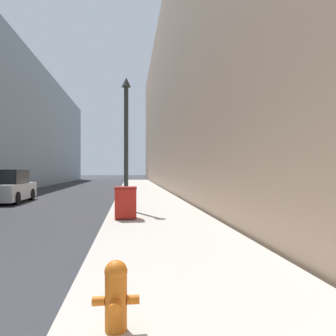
{
  "coord_description": "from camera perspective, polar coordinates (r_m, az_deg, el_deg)",
  "views": [
    {
      "loc": [
        4.29,
        -2.53,
        1.71
      ],
      "look_at": [
        6.83,
        19.33,
        1.82
      ],
      "focal_mm": 35.0,
      "sensor_mm": 36.0,
      "label": 1
    }
  ],
  "objects": [
    {
      "name": "fire_hydrant",
      "position": [
        3.43,
        -9.06,
        -20.82
      ],
      "size": [
        0.45,
        0.34,
        0.68
      ],
      "color": "orange",
      "rests_on": "sidewalk_right"
    },
    {
      "name": "parked_sedan_near",
      "position": [
        18.94,
        -26.26,
        -3.08
      ],
      "size": [
        1.96,
        4.04,
        1.71
      ],
      "color": "silver",
      "rests_on": "ground"
    },
    {
      "name": "sidewalk_right",
      "position": [
        20.61,
        -3.98,
        -4.83
      ],
      "size": [
        3.46,
        60.0,
        0.15
      ],
      "color": "#B7B2A8",
      "rests_on": "ground"
    },
    {
      "name": "building_right_stone",
      "position": [
        30.57,
        10.47,
        12.23
      ],
      "size": [
        12.0,
        60.0,
        16.67
      ],
      "color": "#9E7F66",
      "rests_on": "ground"
    },
    {
      "name": "trash_bin",
      "position": [
        10.54,
        -7.38,
        -5.92
      ],
      "size": [
        0.69,
        0.66,
        1.01
      ],
      "color": "red",
      "rests_on": "sidewalk_right"
    },
    {
      "name": "lamppost",
      "position": [
        12.87,
        -7.3,
        4.93
      ],
      "size": [
        0.37,
        0.37,
        5.15
      ],
      "color": "#2D332D",
      "rests_on": "sidewalk_right"
    }
  ]
}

